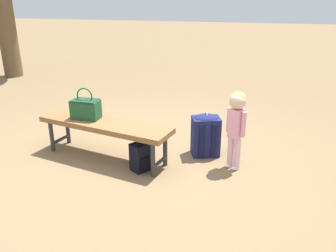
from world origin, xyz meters
TOP-DOWN VIEW (x-y plane):
  - ground_plane at (0.00, 0.00)m, footprint 40.00×40.00m
  - park_bench at (-0.49, 0.01)m, footprint 1.65×0.74m
  - handbag at (-0.74, 0.08)m, footprint 0.32×0.19m
  - child_standing at (0.97, 0.12)m, footprint 0.21×0.18m
  - backpack_large at (0.62, 0.39)m, footprint 0.38×0.34m
  - backpack_small at (-0.00, -0.16)m, footprint 0.25×0.27m

SIDE VIEW (x-z plane):
  - ground_plane at x=0.00m, z-range 0.00..0.00m
  - backpack_small at x=0.00m, z-range 0.00..0.36m
  - backpack_large at x=0.62m, z-range 0.00..0.54m
  - park_bench at x=-0.49m, z-range 0.17..0.62m
  - handbag at x=-0.74m, z-range 0.39..0.76m
  - child_standing at x=0.97m, z-range 0.14..1.02m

